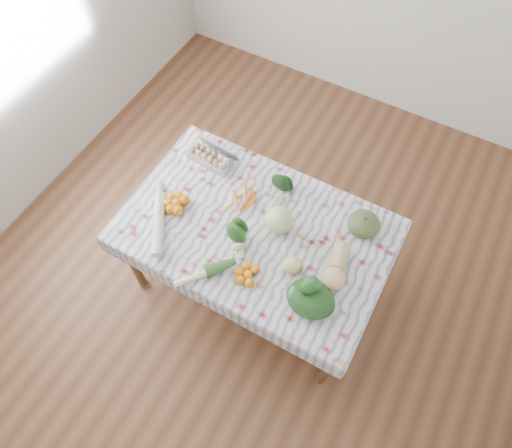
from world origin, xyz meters
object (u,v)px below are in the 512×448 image
at_px(dining_table, 256,235).
at_px(cabbage, 279,220).
at_px(egg_carton, 210,159).
at_px(butternut_squash, 337,266).
at_px(kabocha_squash, 364,224).
at_px(grapefruit, 294,266).

bearing_deg(dining_table, cabbage, 32.12).
xyz_separation_m(egg_carton, butternut_squash, (1.08, -0.33, 0.02)).
height_order(kabocha_squash, grapefruit, kabocha_squash).
height_order(kabocha_squash, butternut_squash, butternut_squash).
bearing_deg(kabocha_squash, grapefruit, -118.85).
distance_m(cabbage, butternut_squash, 0.44).
distance_m(egg_carton, butternut_squash, 1.13).
relative_size(egg_carton, butternut_squash, 1.09).
height_order(egg_carton, grapefruit, grapefruit).
bearing_deg(grapefruit, dining_table, 157.02).
distance_m(egg_carton, kabocha_squash, 1.10).
distance_m(dining_table, egg_carton, 0.62).
distance_m(butternut_squash, grapefruit, 0.25).
relative_size(kabocha_squash, grapefruit, 1.79).
height_order(egg_carton, kabocha_squash, kabocha_squash).
distance_m(dining_table, butternut_squash, 0.57).
bearing_deg(butternut_squash, dining_table, 167.12).
bearing_deg(cabbage, egg_carton, 160.11).
height_order(cabbage, butternut_squash, cabbage).
bearing_deg(dining_table, butternut_squash, -2.45).
bearing_deg(dining_table, grapefruit, -22.98).
bearing_deg(cabbage, dining_table, -147.88).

